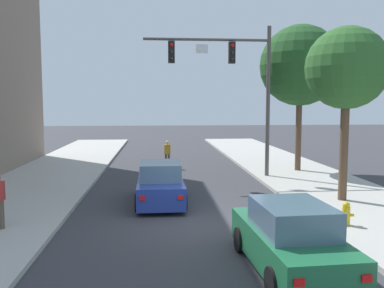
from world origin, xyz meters
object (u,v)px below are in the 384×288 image
object	(u,v)px
car_lead_blue	(160,184)
car_following_green	(290,240)
traffic_signal_mast	(234,73)
street_tree_nearest	(347,69)
pedestrian_crossing_road	(167,153)
street_tree_second	(300,66)
fire_hydrant	(346,213)

from	to	relation	value
car_lead_blue	car_following_green	size ratio (longest dim) A/B	0.99
traffic_signal_mast	car_following_green	size ratio (longest dim) A/B	1.74
street_tree_nearest	car_lead_blue	bearing A→B (deg)	174.31
car_lead_blue	pedestrian_crossing_road	world-z (taller)	pedestrian_crossing_road
car_following_green	street_tree_second	size ratio (longest dim) A/B	0.55
car_lead_blue	car_following_green	xyz separation A→B (m)	(2.89, -6.73, 0.00)
pedestrian_crossing_road	fire_hydrant	size ratio (longest dim) A/B	2.28
car_lead_blue	street_tree_second	distance (m)	11.21
traffic_signal_mast	street_tree_nearest	size ratio (longest dim) A/B	1.15
car_lead_blue	street_tree_second	world-z (taller)	street_tree_second
street_tree_nearest	street_tree_second	xyz separation A→B (m)	(0.72, 7.06, 0.77)
traffic_signal_mast	pedestrian_crossing_road	world-z (taller)	traffic_signal_mast
street_tree_nearest	street_tree_second	size ratio (longest dim) A/B	0.82
car_following_green	pedestrian_crossing_road	world-z (taller)	pedestrian_crossing_road
car_following_green	street_tree_second	bearing A→B (deg)	69.99
traffic_signal_mast	fire_hydrant	bearing A→B (deg)	-77.93
pedestrian_crossing_road	street_tree_nearest	world-z (taller)	street_tree_nearest
street_tree_nearest	fire_hydrant	bearing A→B (deg)	-113.17
traffic_signal_mast	car_lead_blue	xyz separation A→B (m)	(-3.71, -4.80, -4.61)
pedestrian_crossing_road	car_following_green	bearing A→B (deg)	-81.15
car_lead_blue	street_tree_nearest	xyz separation A→B (m)	(6.94, -0.69, 4.37)
pedestrian_crossing_road	street_tree_second	world-z (taller)	street_tree_second
car_following_green	car_lead_blue	bearing A→B (deg)	113.22
traffic_signal_mast	street_tree_second	world-z (taller)	street_tree_second
fire_hydrant	street_tree_second	xyz separation A→B (m)	(2.09, 10.25, 5.36)
traffic_signal_mast	fire_hydrant	xyz separation A→B (m)	(1.86, -8.69, -4.82)
car_following_green	street_tree_nearest	size ratio (longest dim) A/B	0.66
car_lead_blue	fire_hydrant	world-z (taller)	car_lead_blue
street_tree_second	car_following_green	bearing A→B (deg)	-110.01
car_following_green	traffic_signal_mast	bearing A→B (deg)	85.90
car_lead_blue	street_tree_second	bearing A→B (deg)	39.74
traffic_signal_mast	street_tree_nearest	bearing A→B (deg)	-59.56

